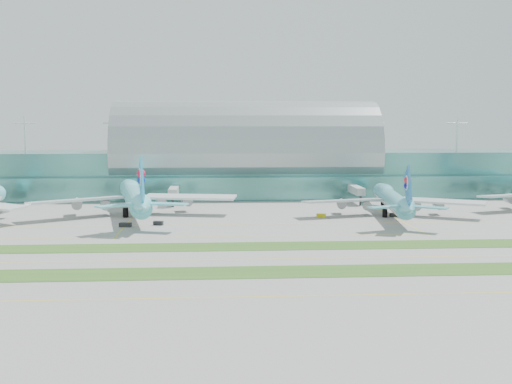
{
  "coord_description": "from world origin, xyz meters",
  "views": [
    {
      "loc": [
        -14.29,
        -166.89,
        32.84
      ],
      "look_at": [
        0.0,
        55.0,
        9.0
      ],
      "focal_mm": 45.0,
      "sensor_mm": 36.0,
      "label": 1
    }
  ],
  "objects": [
    {
      "name": "taxiline_b",
      "position": [
        0.0,
        -14.0,
        0.01
      ],
      "size": [
        420.0,
        0.35,
        0.01
      ],
      "primitive_type": "cube",
      "color": "yellow",
      "rests_on": "ground"
    },
    {
      "name": "airliner_b",
      "position": [
        -43.36,
        63.89,
        7.09
      ],
      "size": [
        72.29,
        83.05,
        22.98
      ],
      "rotation": [
        0.0,
        0.0,
        0.19
      ],
      "color": "#69D9E7",
      "rests_on": "ground"
    },
    {
      "name": "airliner_c",
      "position": [
        48.66,
        56.49,
        6.24
      ],
      "size": [
        64.23,
        73.41,
        20.22
      ],
      "rotation": [
        0.0,
        0.0,
        -0.13
      ],
      "color": "#5AB8C8",
      "rests_on": "ground"
    },
    {
      "name": "taxiline_a",
      "position": [
        0.0,
        -48.0,
        0.01
      ],
      "size": [
        420.0,
        0.35,
        0.01
      ],
      "primitive_type": "cube",
      "color": "yellow",
      "rests_on": "ground"
    },
    {
      "name": "grass_strip_far",
      "position": [
        0.0,
        2.0,
        0.04
      ],
      "size": [
        420.0,
        12.0,
        0.08
      ],
      "primitive_type": "cube",
      "color": "#2D591E",
      "rests_on": "ground"
    },
    {
      "name": "grass_strip_near",
      "position": [
        0.0,
        -28.0,
        0.04
      ],
      "size": [
        420.0,
        12.0,
        0.08
      ],
      "primitive_type": "cube",
      "color": "#2D591E",
      "rests_on": "ground"
    },
    {
      "name": "terminal",
      "position": [
        0.01,
        128.79,
        14.23
      ],
      "size": [
        340.0,
        69.1,
        36.0
      ],
      "color": "#3D7A75",
      "rests_on": "ground"
    },
    {
      "name": "gse_e",
      "position": [
        22.77,
        53.44,
        0.65
      ],
      "size": [
        3.46,
        2.55,
        1.29
      ],
      "primitive_type": "cube",
      "rotation": [
        0.0,
        0.0,
        -0.26
      ],
      "color": "#C1B00B",
      "rests_on": "ground"
    },
    {
      "name": "gse_d",
      "position": [
        -32.74,
        40.14,
        0.67
      ],
      "size": [
        3.36,
        2.3,
        1.33
      ],
      "primitive_type": "cube",
      "rotation": [
        0.0,
        0.0,
        -0.28
      ],
      "color": "black",
      "rests_on": "ground"
    },
    {
      "name": "gse_f",
      "position": [
        48.94,
        53.64,
        0.68
      ],
      "size": [
        3.33,
        2.19,
        1.36
      ],
      "primitive_type": "cube",
      "rotation": [
        0.0,
        0.0,
        0.2
      ],
      "color": "black",
      "rests_on": "ground"
    },
    {
      "name": "taxiline_d",
      "position": [
        0.0,
        40.0,
        0.01
      ],
      "size": [
        420.0,
        0.35,
        0.01
      ],
      "primitive_type": "cube",
      "color": "yellow",
      "rests_on": "ground"
    },
    {
      "name": "taxiline_c",
      "position": [
        0.0,
        18.0,
        0.01
      ],
      "size": [
        420.0,
        0.35,
        0.01
      ],
      "primitive_type": "cube",
      "color": "yellow",
      "rests_on": "ground"
    },
    {
      "name": "gse_c",
      "position": [
        -42.91,
        37.32,
        0.67
      ],
      "size": [
        4.01,
        2.58,
        1.33
      ],
      "primitive_type": "cube",
      "rotation": [
        0.0,
        0.0,
        -0.18
      ],
      "color": "black",
      "rests_on": "ground"
    },
    {
      "name": "ground",
      "position": [
        0.0,
        0.0,
        0.0
      ],
      "size": [
        700.0,
        700.0,
        0.0
      ],
      "primitive_type": "plane",
      "color": "gray",
      "rests_on": "ground"
    }
  ]
}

